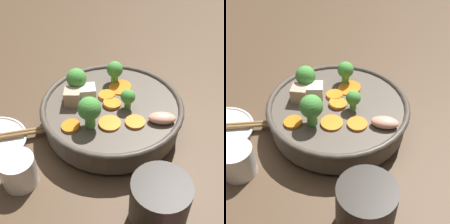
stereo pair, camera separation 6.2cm
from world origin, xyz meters
TOP-DOWN VIEW (x-y plane):
  - ground_plane at (0.00, 0.00)m, footprint 3.00×3.00m
  - stirfry_bowl at (-0.00, 0.00)m, footprint 0.28×0.28m
  - tea_cup at (-0.15, 0.15)m, footprint 0.06×0.06m
  - dark_mug at (-0.21, -0.08)m, footprint 0.11×0.09m

SIDE VIEW (x-z plane):
  - ground_plane at x=0.00m, z-range 0.00..0.00m
  - tea_cup at x=-0.15m, z-range 0.00..0.06m
  - stirfry_bowl at x=0.00m, z-range -0.02..0.10m
  - dark_mug at x=-0.21m, z-range 0.00..0.09m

